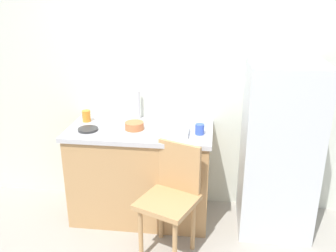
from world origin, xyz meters
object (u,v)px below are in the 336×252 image
Objects in this scene: cup_blue at (200,129)px; dish_tray at (172,131)px; chair at (171,195)px; refrigerator at (278,149)px; terracotta_bowl at (134,126)px; cup_orange at (86,116)px; hotplate at (88,129)px.

dish_tray is at bearing -172.25° from cup_blue.
dish_tray is at bearing 119.19° from chair.
refrigerator reaches higher than cup_blue.
refrigerator is at bearing 51.33° from chair.
refrigerator is 1.23m from terracotta_bowl.
dish_tray is 2.74× the size of cup_orange.
hotplate is 1.67× the size of cup_orange.
hotplate is at bearing -68.61° from cup_orange.
cup_orange is at bearing 164.96° from dish_tray.
refrigerator is at bearing 6.44° from dish_tray.
chair is at bearing -151.35° from refrigerator.
cup_blue reaches higher than chair.
refrigerator is 5.23× the size of dish_tray.
hotplate is at bearing -179.66° from dish_tray.
terracotta_bowl is 1.84× the size of cup_blue.
refrigerator is 0.99m from chair.
dish_tray is 0.83m from cup_orange.
terracotta_bowl is (-0.37, 0.44, 0.39)m from chair.
terracotta_bowl reaches higher than hotplate.
refrigerator is 14.34× the size of cup_orange.
cup_orange is (-1.69, 0.11, 0.18)m from refrigerator.
terracotta_bowl is 0.56m from cup_blue.
cup_blue is (0.56, -0.04, 0.01)m from terracotta_bowl.
chair is at bearing -25.35° from hotplate.
chair is 0.53m from dish_tray.
refrigerator is at bearing 3.73° from hotplate.
chair reaches higher than hotplate.
hotplate is 0.24m from cup_orange.
cup_blue is (0.23, 0.03, 0.02)m from dish_tray.
hotplate is 0.95m from cup_blue.
refrigerator is 1.65× the size of chair.
cup_blue is (0.94, 0.04, 0.03)m from hotplate.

